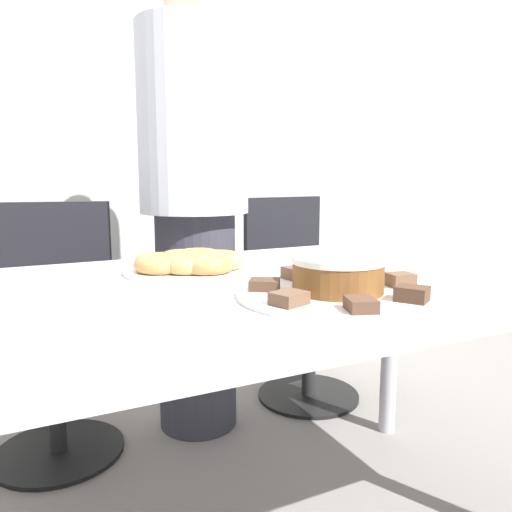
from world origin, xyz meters
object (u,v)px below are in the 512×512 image
at_px(plate_donuts, 191,270).
at_px(napkin, 12,307).
at_px(office_chair_left, 55,337).
at_px(office_chair_right, 301,304).
at_px(person_standing, 194,198).
at_px(frosted_cake, 338,274).
at_px(plate_cake, 337,294).

bearing_deg(plate_donuts, napkin, -154.36).
distance_m(plate_donuts, napkin, 0.45).
distance_m(office_chair_left, plate_donuts, 0.78).
bearing_deg(office_chair_left, office_chair_right, 12.32).
xyz_separation_m(person_standing, napkin, (-0.62, -0.77, -0.16)).
relative_size(office_chair_right, plate_donuts, 2.61).
relative_size(office_chair_right, frosted_cake, 4.77).
height_order(office_chair_right, plate_cake, office_chair_right).
relative_size(frosted_cake, napkin, 1.04).
bearing_deg(office_chair_left, person_standing, 4.71).
distance_m(person_standing, plate_donuts, 0.64).
xyz_separation_m(plate_cake, napkin, (-0.58, 0.18, -0.00)).
bearing_deg(plate_cake, frosted_cake, 116.57).
bearing_deg(office_chair_right, office_chair_left, 174.88).
height_order(plate_donuts, napkin, plate_donuts).
bearing_deg(person_standing, plate_donuts, -110.46).
height_order(frosted_cake, napkin, frosted_cake).
height_order(office_chair_right, napkin, office_chair_right).
bearing_deg(napkin, person_standing, 51.32).
bearing_deg(office_chair_left, plate_donuts, -54.14).
bearing_deg(frosted_cake, office_chair_right, 61.65).
distance_m(office_chair_right, napkin, 1.44).
relative_size(person_standing, frosted_cake, 9.28).
relative_size(office_chair_right, plate_cake, 2.17).
distance_m(office_chair_left, frosted_cake, 1.18).
bearing_deg(office_chair_right, plate_cake, -123.53).
relative_size(office_chair_left, napkin, 4.97).
height_order(office_chair_right, frosted_cake, office_chair_right).
xyz_separation_m(plate_cake, frosted_cake, (-0.00, 0.00, 0.04)).
bearing_deg(office_chair_right, napkin, -148.42).
height_order(person_standing, office_chair_right, person_standing).
bearing_deg(frosted_cake, office_chair_left, 113.95).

